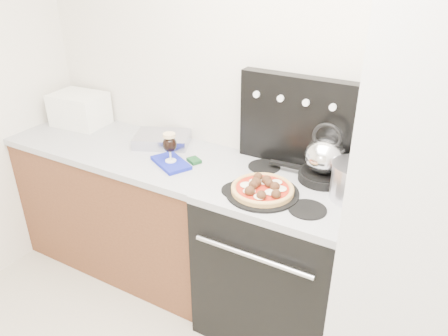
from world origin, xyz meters
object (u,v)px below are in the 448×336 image
Objects in this scene: stock_pot at (356,183)px; pizza_pan at (262,193)px; toaster_oven at (80,109)px; pizza at (263,188)px; stove_body at (279,261)px; oven_mitt at (171,163)px; skillet at (322,176)px; tea_kettle at (325,153)px; beer_glass at (170,147)px; fridge at (433,223)px; base_cabinet at (129,208)px.

pizza_pan is at bearing -155.88° from stock_pot.
toaster_oven is 1.54m from pizza.
stove_body is 0.82m from oven_mitt.
skillet is 1.10× the size of tea_kettle.
toaster_oven is at bearing -172.22° from tea_kettle.
beer_glass is 0.85m from tea_kettle.
fridge is at bearing 6.99° from pizza.
stove_body is at bearing 60.87° from pizza_pan.
pizza is at bearing -173.01° from fridge.
beer_glass reaches higher than oven_mitt.
stock_pot reaches higher than base_cabinet.
beer_glass is at bearing 173.34° from pizza.
toaster_oven is at bearing 167.43° from beer_glass.
toaster_oven is at bearing 177.25° from stock_pot.
pizza reaches higher than pizza_pan.
toaster_oven is 1.48× the size of stock_pot.
tea_kettle is (0.82, 0.21, 0.17)m from oven_mitt.
beer_glass is at bearing -179.04° from fridge.
tea_kettle is (0.82, 0.21, 0.07)m from beer_glass.
pizza_pan is at bearing -6.66° from beer_glass.
toaster_oven is at bearing 164.81° from base_cabinet.
tea_kettle reaches higher than skillet.
stove_body is at bearing -131.80° from skillet.
tea_kettle reaches higher than pizza.
base_cabinet is 0.72m from beer_glass.
skillet is (0.15, 0.16, 0.50)m from stove_body.
oven_mitt is at bearing -158.06° from tea_kettle.
stock_pot is at bearing -7.56° from toaster_oven.
stock_pot reaches higher than skillet.
toaster_oven is (-0.48, 0.13, 0.58)m from base_cabinet.
stove_body is at bearing 4.08° from oven_mitt.
oven_mitt is at bearing -17.38° from toaster_oven.
fridge is 8.04× the size of stock_pot.
oven_mitt is 0.85m from skillet.
pizza_pan is (0.61, -0.07, -0.08)m from beer_glass.
tea_kettle reaches higher than pizza_pan.
beer_glass reaches higher than base_cabinet.
stock_pot is at bearing 166.50° from fridge.
stock_pot is at bearing 24.12° from pizza.
pizza is (0.61, -0.07, -0.05)m from beer_glass.
base_cabinet is 0.65m from oven_mitt.
stove_body is 0.55m from skillet.
tea_kettle is (-0.55, 0.19, 0.13)m from fridge.
base_cabinet is at bearing 178.70° from stove_body.
stove_body is 0.53m from pizza.
oven_mitt is (0.91, -0.20, -0.10)m from toaster_oven.
stock_pot reaches higher than stove_body.
stock_pot is (1.92, -0.09, -0.00)m from toaster_oven.
stove_body is at bearing 177.95° from fridge.
beer_glass is at bearing -173.79° from stock_pot.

